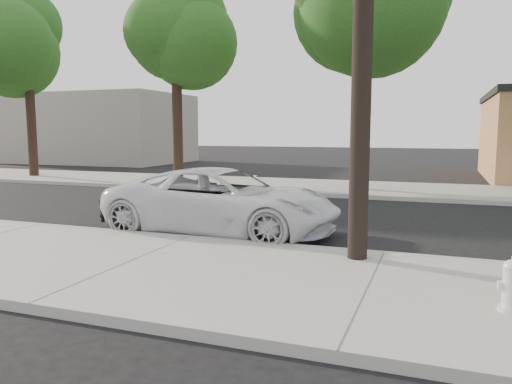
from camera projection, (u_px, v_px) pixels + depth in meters
ground at (229, 225)px, 12.48m from camera, size 120.00×120.00×0.00m
near_sidewalk at (129, 266)px, 8.47m from camera, size 90.00×4.40×0.15m
far_sidewalk at (312, 187)px, 20.38m from camera, size 90.00×5.00×0.15m
curb_near at (190, 240)px, 10.52m from camera, size 90.00×0.12×0.16m
building_far at (91, 129)px, 37.68m from camera, size 14.00×8.00×5.00m
tree_a at (28, 43)px, 23.74m from camera, size 4.65×4.50×9.00m
tree_b at (178, 41)px, 21.23m from camera, size 4.34×4.20×8.45m
tree_c at (368, 4)px, 17.98m from camera, size 4.96×4.80×9.55m
police_cruiser at (223, 201)px, 11.49m from camera, size 5.47×2.63×1.51m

